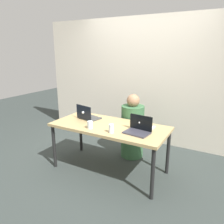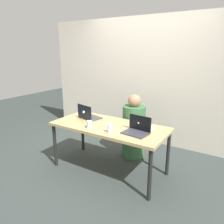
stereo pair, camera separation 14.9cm
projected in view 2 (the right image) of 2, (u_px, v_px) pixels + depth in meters
ground_plane at (109, 169)px, 3.36m from camera, size 12.00×12.00×0.00m
back_wall at (149, 82)px, 4.17m from camera, size 4.50×0.10×2.38m
desk at (109, 129)px, 3.18m from camera, size 1.68×0.77×0.72m
person_at_center at (134, 130)px, 3.66m from camera, size 0.38×0.38×1.09m
laptop_back_right at (141, 126)px, 2.99m from camera, size 0.30×0.25×0.21m
laptop_front_right at (137, 130)px, 2.85m from camera, size 0.35×0.27×0.22m
laptop_back_left at (88, 116)px, 3.45m from camera, size 0.37×0.31×0.23m
water_glass_right at (110, 129)px, 2.86m from camera, size 0.07×0.07×0.12m
water_glass_left at (90, 125)px, 3.03m from camera, size 0.08×0.08×0.11m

